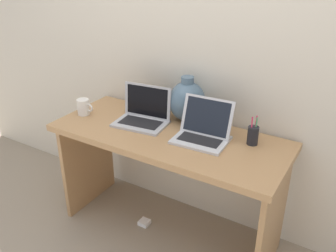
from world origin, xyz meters
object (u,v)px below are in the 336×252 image
object	(u,v)px
laptop_right	(204,129)
pen_cup	(253,135)
coffee_mug	(84,107)
laptop_left	(144,113)
green_vase	(187,101)
power_brick	(144,222)

from	to	relation	value
laptop_right	pen_cup	xyz separation A→B (m)	(0.27, 0.08, -0.01)
coffee_mug	pen_cup	bearing A→B (deg)	9.38
laptop_left	laptop_right	world-z (taller)	same
laptop_left	green_vase	xyz separation A→B (m)	(0.22, 0.17, 0.07)
power_brick	green_vase	bearing A→B (deg)	57.79
laptop_right	laptop_left	bearing A→B (deg)	178.72
green_vase	coffee_mug	distance (m)	0.69
laptop_right	green_vase	size ratio (longest dim) A/B	1.09
green_vase	laptop_left	bearing A→B (deg)	-141.52
laptop_left	laptop_right	distance (m)	0.42
laptop_left	laptop_right	xyz separation A→B (m)	(0.42, -0.01, -0.00)
green_vase	pen_cup	size ratio (longest dim) A/B	1.68
laptop_right	coffee_mug	bearing A→B (deg)	-173.26
laptop_left	pen_cup	bearing A→B (deg)	6.08
pen_cup	power_brick	size ratio (longest dim) A/B	2.46
laptop_right	coffee_mug	size ratio (longest dim) A/B	2.61
laptop_left	pen_cup	distance (m)	0.69
power_brick	laptop_left	bearing A→B (deg)	114.63
laptop_right	green_vase	bearing A→B (deg)	139.02
power_brick	laptop_right	bearing A→B (deg)	13.30
green_vase	pen_cup	distance (m)	0.49
pen_cup	power_brick	bearing A→B (deg)	-165.02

